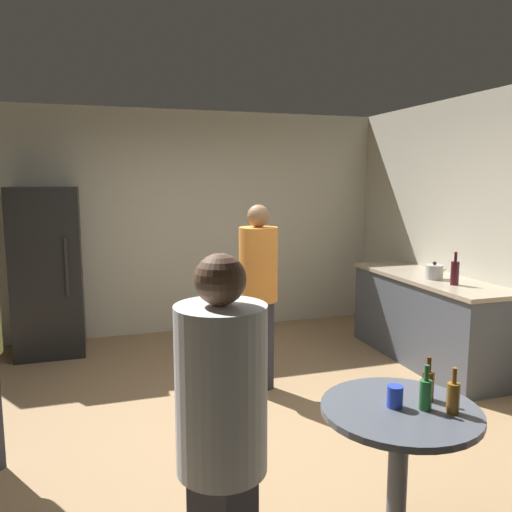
{
  "coord_description": "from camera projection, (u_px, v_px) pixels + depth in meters",
  "views": [
    {
      "loc": [
        -0.97,
        -3.68,
        1.87
      ],
      "look_at": [
        0.37,
        0.51,
        1.22
      ],
      "focal_mm": 36.31,
      "sensor_mm": 36.0,
      "label": 1
    }
  ],
  "objects": [
    {
      "name": "ground_plane",
      "position": [
        231.0,
        428.0,
        4.04
      ],
      "size": [
        5.2,
        5.2,
        0.1
      ],
      "primitive_type": "cube",
      "color": "#9E7C56"
    },
    {
      "name": "beer_bottle_amber",
      "position": [
        453.0,
        396.0,
        2.53
      ],
      "size": [
        0.06,
        0.06,
        0.23
      ],
      "color": "#8C5919",
      "rests_on": "foreground_table"
    },
    {
      "name": "kettle",
      "position": [
        434.0,
        272.0,
        5.1
      ],
      "size": [
        0.24,
        0.17,
        0.18
      ],
      "color": "#B2B2B7",
      "rests_on": "kitchen_counter"
    },
    {
      "name": "refrigerator",
      "position": [
        48.0,
        271.0,
        5.54
      ],
      "size": [
        0.7,
        0.68,
        1.8
      ],
      "color": "black",
      "rests_on": "ground_plane"
    },
    {
      "name": "person_in_white_shirt",
      "position": [
        222.0,
        432.0,
        1.92
      ],
      "size": [
        0.46,
        0.46,
        1.61
      ],
      "rotation": [
        0.0,
        0.0,
        0.52
      ],
      "color": "#2D2D38",
      "rests_on": "ground_plane"
    },
    {
      "name": "plastic_cup_blue",
      "position": [
        395.0,
        396.0,
        2.6
      ],
      "size": [
        0.08,
        0.08,
        0.11
      ],
      "primitive_type": "cylinder",
      "color": "blue",
      "rests_on": "foreground_table"
    },
    {
      "name": "beer_bottle_brown",
      "position": [
        428.0,
        384.0,
        2.68
      ],
      "size": [
        0.06,
        0.06,
        0.23
      ],
      "color": "#593314",
      "rests_on": "foreground_table"
    },
    {
      "name": "beer_bottle_green",
      "position": [
        426.0,
        393.0,
        2.57
      ],
      "size": [
        0.06,
        0.06,
        0.23
      ],
      "color": "#26662D",
      "rests_on": "foreground_table"
    },
    {
      "name": "foreground_table",
      "position": [
        400.0,
        427.0,
        2.62
      ],
      "size": [
        0.8,
        0.8,
        0.73
      ],
      "color": "#4C515B",
      "rests_on": "ground_plane"
    },
    {
      "name": "wall_back",
      "position": [
        175.0,
        223.0,
        6.32
      ],
      "size": [
        5.32,
        0.06,
        2.7
      ],
      "primitive_type": "cube",
      "color": "beige",
      "rests_on": "ground_plane"
    },
    {
      "name": "wine_bottle_on_counter",
      "position": [
        455.0,
        272.0,
        4.8
      ],
      "size": [
        0.08,
        0.08,
        0.31
      ],
      "color": "#3F141E",
      "rests_on": "kitchen_counter"
    },
    {
      "name": "person_in_orange_shirt",
      "position": [
        258.0,
        284.0,
        4.53
      ],
      "size": [
        0.43,
        0.43,
        1.66
      ],
      "rotation": [
        0.0,
        0.0,
        -1.26
      ],
      "color": "#2D2D38",
      "rests_on": "ground_plane"
    },
    {
      "name": "kitchen_counter",
      "position": [
        427.0,
        319.0,
        5.32
      ],
      "size": [
        0.64,
        1.99,
        0.9
      ],
      "color": "#4C515B",
      "rests_on": "ground_plane"
    }
  ]
}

